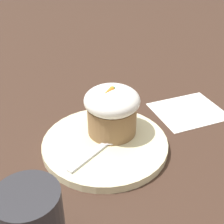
% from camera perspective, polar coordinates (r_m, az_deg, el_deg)
% --- Properties ---
extents(ground_plane, '(4.00, 4.00, 0.00)m').
position_cam_1_polar(ground_plane, '(0.53, -1.27, -6.48)').
color(ground_plane, '#3D281E').
extents(dessert_plate, '(0.21, 0.21, 0.01)m').
position_cam_1_polar(dessert_plate, '(0.52, -1.28, -5.91)').
color(dessert_plate, beige).
rests_on(dessert_plate, ground_plane).
extents(carrot_cake, '(0.09, 0.09, 0.09)m').
position_cam_1_polar(carrot_cake, '(0.51, -0.00, 0.46)').
color(carrot_cake, olive).
rests_on(carrot_cake, dessert_plate).
extents(spoon, '(0.12, 0.03, 0.01)m').
position_cam_1_polar(spoon, '(0.51, -1.17, -5.69)').
color(spoon, silver).
rests_on(spoon, dessert_plate).
extents(paper_napkin, '(0.17, 0.16, 0.00)m').
position_cam_1_polar(paper_napkin, '(0.64, 13.76, 0.20)').
color(paper_napkin, white).
rests_on(paper_napkin, ground_plane).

